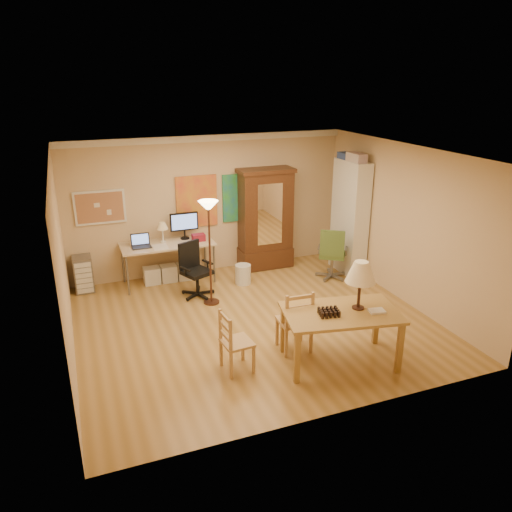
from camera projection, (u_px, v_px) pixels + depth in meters
name	position (u px, v px, depth m)	size (l,w,h in m)	color
floor	(254.00, 322.00, 8.06)	(5.50, 5.50, 0.00)	olive
crown_molding	(207.00, 138.00, 9.30)	(5.50, 0.08, 0.12)	white
corkboard	(100.00, 207.00, 9.01)	(0.90, 0.04, 0.62)	#AD7551
art_panel_left	(197.00, 201.00, 9.64)	(0.80, 0.04, 1.00)	gold
art_panel_right	(241.00, 197.00, 9.94)	(0.75, 0.04, 0.95)	teal
dining_table	(348.00, 300.00, 6.68)	(1.69, 1.21, 1.45)	olive
ladder_chair_back	(295.00, 322.00, 7.10)	(0.46, 0.44, 0.95)	tan
ladder_chair_left	(235.00, 343.00, 6.64)	(0.42, 0.43, 0.86)	tan
torchiere_lamp	(209.00, 222.00, 8.23)	(0.33, 0.33, 1.83)	#47271C
computer_desk	(170.00, 258.00, 9.48)	(1.72, 0.75, 1.30)	beige
office_chair_black	(196.00, 282.00, 8.94)	(0.61, 0.61, 0.99)	black
office_chair_green	(332.00, 265.00, 9.70)	(0.65, 0.65, 1.03)	slate
drawer_cart	(83.00, 274.00, 9.11)	(0.33, 0.40, 0.66)	slate
armoire	(265.00, 225.00, 10.08)	(1.11, 0.53, 2.04)	#32190D
bookshelf	(350.00, 218.00, 9.78)	(0.33, 0.89, 2.23)	white
wastebin	(243.00, 274.00, 9.48)	(0.30, 0.30, 0.38)	silver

